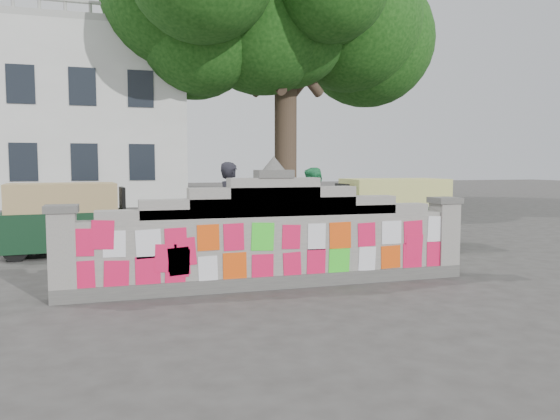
{
  "coord_description": "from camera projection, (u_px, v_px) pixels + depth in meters",
  "views": [
    {
      "loc": [
        -2.38,
        -7.94,
        1.87
      ],
      "look_at": [
        0.41,
        1.0,
        1.1
      ],
      "focal_mm": 35.0,
      "sensor_mm": 36.0,
      "label": 1
    }
  ],
  "objects": [
    {
      "name": "rickshaw_right",
      "position": [
        391.0,
        212.0,
        12.41
      ],
      "size": [
        2.86,
        1.44,
        1.56
      ],
      "rotation": [
        0.0,
        0.0,
        3.09
      ],
      "color": "black",
      "rests_on": "ground"
    },
    {
      "name": "rickshaw_left",
      "position": [
        66.0,
        218.0,
        11.36
      ],
      "size": [
        2.75,
        1.43,
        1.5
      ],
      "rotation": [
        0.0,
        0.0,
        0.08
      ],
      "color": "black",
      "rests_on": "ground"
    },
    {
      "name": "parapet_wall",
      "position": [
        274.0,
        239.0,
        8.35
      ],
      "size": [
        6.48,
        0.44,
        2.01
      ],
      "color": "#4C4C49",
      "rests_on": "ground"
    },
    {
      "name": "ground",
      "position": [
        274.0,
        287.0,
        8.41
      ],
      "size": [
        100.0,
        100.0,
        0.0
      ],
      "primitive_type": "plane",
      "color": "#383533",
      "rests_on": "ground"
    },
    {
      "name": "building",
      "position": [
        11.0,
        122.0,
        26.92
      ],
      "size": [
        16.0,
        10.0,
        8.9
      ],
      "color": "silver",
      "rests_on": "ground"
    },
    {
      "name": "pedestrian",
      "position": [
        315.0,
        210.0,
        11.71
      ],
      "size": [
        1.11,
        1.11,
        1.82
      ],
      "primitive_type": "imported",
      "rotation": [
        0.0,
        0.0,
        -0.8
      ],
      "color": "#2A9A58",
      "rests_on": "ground"
    },
    {
      "name": "cyclist_bike",
      "position": [
        231.0,
        242.0,
        9.79
      ],
      "size": [
        1.97,
        0.94,
        0.99
      ],
      "primitive_type": "imported",
      "rotation": [
        0.0,
        0.0,
        1.73
      ],
      "color": "black",
      "rests_on": "ground"
    },
    {
      "name": "cyclist_rider",
      "position": [
        231.0,
        223.0,
        9.76
      ],
      "size": [
        0.49,
        0.67,
        1.68
      ],
      "primitive_type": "imported",
      "rotation": [
        0.0,
        0.0,
        1.73
      ],
      "color": "black",
      "rests_on": "ground"
    },
    {
      "name": "shade_tree",
      "position": [
        286.0,
        20.0,
        26.58
      ],
      "size": [
        12.0,
        10.0,
        12.0
      ],
      "color": "#38281E",
      "rests_on": "ground"
    }
  ]
}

